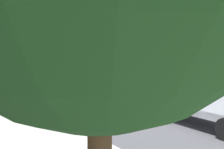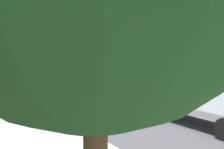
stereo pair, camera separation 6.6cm
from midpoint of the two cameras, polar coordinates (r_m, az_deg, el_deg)
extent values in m
plane|color=#47474C|center=(19.01, 2.54, -4.33)|extent=(120.00, 120.00, 0.00)
cube|color=#9E9E99|center=(15.56, -23.55, -6.68)|extent=(60.05, 4.46, 0.12)
cube|color=yellow|center=(19.01, 2.54, -4.32)|extent=(50.00, 0.87, 0.01)
cube|color=silver|center=(18.99, -5.03, -1.61)|extent=(8.23, 2.62, 0.36)
cube|color=silver|center=(21.24, -8.51, 1.16)|extent=(2.66, 2.39, 1.60)
cube|color=#384C56|center=(21.38, -8.77, 3.06)|extent=(1.83, 2.13, 0.64)
cube|color=silver|center=(18.07, -3.52, 0.35)|extent=(5.28, 2.57, 1.80)
cube|color=white|center=(17.38, -2.59, 8.03)|extent=(1.81, 0.45, 3.00)
cube|color=white|center=(19.11, -6.28, 13.53)|extent=(2.44, 0.51, 1.22)
cube|color=white|center=(20.12, -8.21, 14.05)|extent=(0.90, 0.90, 0.90)
cube|color=yellow|center=(20.22, -8.23, 15.73)|extent=(0.36, 0.24, 0.60)
cylinder|color=black|center=(21.11, -11.51, -2.05)|extent=(1.04, 0.35, 1.04)
cylinder|color=black|center=(22.07, -6.12, -1.66)|extent=(1.04, 0.35, 1.04)
cylinder|color=black|center=(17.22, -5.88, -3.60)|extent=(1.04, 0.35, 1.04)
cylinder|color=black|center=(18.39, 0.31, -3.01)|extent=(1.04, 0.35, 1.04)
cylinder|color=black|center=(16.10, -3.64, -4.20)|extent=(1.04, 0.35, 1.04)
cylinder|color=black|center=(17.34, 2.78, -3.52)|extent=(1.04, 0.35, 1.04)
cube|color=white|center=(11.68, 19.15, -6.94)|extent=(5.63, 2.18, 0.30)
cube|color=white|center=(12.34, 14.62, -3.58)|extent=(2.04, 1.96, 1.10)
cube|color=#384C56|center=(12.40, 13.98, -1.28)|extent=(1.37, 1.78, 0.56)
cube|color=white|center=(11.04, 23.43, -5.65)|extent=(3.39, 2.15, 1.10)
cylinder|color=black|center=(12.24, 9.39, -7.74)|extent=(0.84, 0.31, 0.84)
cylinder|color=black|center=(13.59, 15.20, -6.56)|extent=(0.84, 0.31, 0.84)
cube|color=tan|center=(28.13, -4.16, 0.39)|extent=(4.83, 1.97, 0.70)
cube|color=#384C56|center=(28.22, -4.32, 1.62)|extent=(3.48, 1.72, 0.60)
cylinder|color=black|center=(27.24, -0.87, -0.71)|extent=(0.68, 0.25, 0.68)
cylinder|color=black|center=(26.34, -3.98, -0.92)|extent=(0.68, 0.25, 0.68)
cylinder|color=black|center=(30.00, -4.31, -0.17)|extent=(0.68, 0.25, 0.68)
cylinder|color=black|center=(29.19, -7.22, -0.35)|extent=(0.68, 0.25, 0.68)
cube|color=black|center=(15.26, 14.34, -6.78)|extent=(0.40, 0.40, 0.04)
cone|color=orange|center=(15.19, 14.37, -5.47)|extent=(0.32, 0.32, 0.67)
cylinder|color=white|center=(15.18, 14.37, -5.22)|extent=(0.20, 0.20, 0.08)
cube|color=black|center=(19.50, 1.20, -4.02)|extent=(0.40, 0.40, 0.04)
cone|color=orange|center=(19.44, 1.21, -2.86)|extent=(0.32, 0.32, 0.76)
cylinder|color=white|center=(19.43, 1.21, -2.64)|extent=(0.20, 0.20, 0.08)
cube|color=black|center=(23.71, -6.04, -2.40)|extent=(0.40, 0.40, 0.04)
cone|color=orange|center=(23.66, -6.05, -1.53)|extent=(0.32, 0.32, 0.69)
cylinder|color=white|center=(23.65, -6.05, -1.37)|extent=(0.20, 0.20, 0.08)
cube|color=black|center=(20.22, -23.59, 14.05)|extent=(0.20, 0.32, 0.84)
cube|color=gold|center=(18.08, -22.56, 15.19)|extent=(0.13, 0.56, 1.00)
cube|color=black|center=(18.10, -22.24, 15.19)|extent=(0.20, 0.32, 0.84)
camera|label=1|loc=(0.03, -89.90, 0.01)|focal=40.90mm
camera|label=2|loc=(0.03, 90.10, -0.01)|focal=40.90mm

